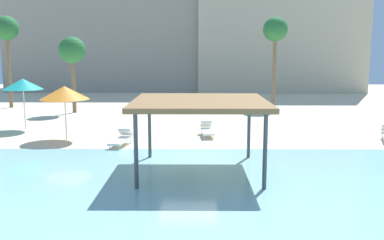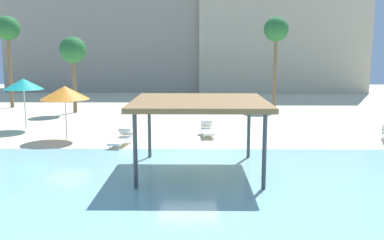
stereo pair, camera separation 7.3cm
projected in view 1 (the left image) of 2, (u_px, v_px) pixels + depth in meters
ground_plane at (188, 158)px, 17.91m from camera, size 80.00×80.00×0.00m
lagoon_water at (186, 201)px, 12.72m from camera, size 44.00×13.50×0.04m
shade_pavilion at (200, 104)px, 15.45m from camera, size 4.83×4.83×2.70m
beach_umbrella_orange_0 at (64, 93)px, 21.30m from camera, size 2.43×2.43×2.73m
beach_umbrella_teal_1 at (23, 84)px, 24.11m from camera, size 2.23×2.23×2.91m
lounge_chair_1 at (121, 139)px, 20.21m from camera, size 0.94×1.97×0.74m
lounge_chair_3 at (207, 130)px, 22.54m from camera, size 0.72×1.93×0.74m
palm_tree_0 at (275, 32)px, 32.89m from camera, size 1.90×1.90×7.08m
palm_tree_1 at (72, 51)px, 30.50m from camera, size 1.90×1.90×5.48m
palm_tree_2 at (6, 31)px, 33.02m from camera, size 1.90×1.90×7.17m
hotel_block_0 at (121, 27)px, 50.33m from camera, size 23.96×11.23×14.63m
hotel_block_1 at (276, 18)px, 49.16m from camera, size 17.94×11.11×16.44m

